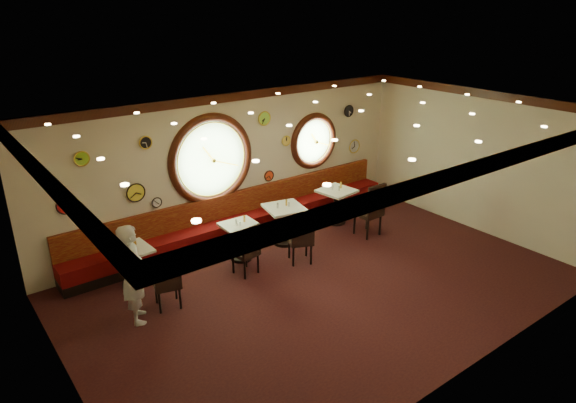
% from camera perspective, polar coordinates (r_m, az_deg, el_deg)
% --- Properties ---
extents(floor, '(9.00, 6.00, 0.00)m').
position_cam_1_polar(floor, '(9.73, 3.98, -9.33)').
color(floor, black).
rests_on(floor, ground).
extents(ceiling, '(9.00, 6.00, 0.02)m').
position_cam_1_polar(ceiling, '(8.54, 4.54, 9.41)').
color(ceiling, gold).
rests_on(ceiling, wall_back).
extents(wall_back, '(9.00, 0.02, 3.20)m').
position_cam_1_polar(wall_back, '(11.30, -5.83, 4.00)').
color(wall_back, beige).
rests_on(wall_back, floor).
extents(wall_front, '(9.00, 0.02, 3.20)m').
position_cam_1_polar(wall_front, '(7.27, 20.12, -7.66)').
color(wall_front, beige).
rests_on(wall_front, floor).
extents(wall_left, '(0.02, 6.00, 3.20)m').
position_cam_1_polar(wall_left, '(7.17, -24.31, -8.74)').
color(wall_left, beige).
rests_on(wall_left, floor).
extents(wall_right, '(0.02, 6.00, 3.20)m').
position_cam_1_polar(wall_right, '(12.31, 20.26, 4.24)').
color(wall_right, beige).
rests_on(wall_right, floor).
extents(molding_back, '(9.00, 0.10, 0.18)m').
position_cam_1_polar(molding_back, '(10.90, -5.99, 11.53)').
color(molding_back, '#331109').
rests_on(molding_back, wall_back).
extents(molding_front, '(9.00, 0.10, 0.18)m').
position_cam_1_polar(molding_front, '(6.73, 21.40, 3.83)').
color(molding_front, '#331109').
rests_on(molding_front, wall_back).
extents(molding_left, '(0.10, 6.00, 0.18)m').
position_cam_1_polar(molding_left, '(6.61, -25.88, 2.82)').
color(molding_left, '#331109').
rests_on(molding_left, wall_back).
extents(molding_right, '(0.10, 6.00, 0.18)m').
position_cam_1_polar(molding_right, '(11.94, 21.07, 11.12)').
color(molding_right, '#331109').
rests_on(molding_right, wall_back).
extents(banquette_base, '(8.00, 0.55, 0.20)m').
position_cam_1_polar(banquette_base, '(11.62, -4.83, -3.39)').
color(banquette_base, black).
rests_on(banquette_base, floor).
extents(banquette_seat, '(8.00, 0.55, 0.30)m').
position_cam_1_polar(banquette_seat, '(11.52, -4.87, -2.27)').
color(banquette_seat, '#570709').
rests_on(banquette_seat, banquette_base).
extents(banquette_back, '(8.00, 0.10, 0.55)m').
position_cam_1_polar(banquette_back, '(11.54, -5.52, -0.10)').
color(banquette_back, '#5B070B').
rests_on(banquette_back, wall_back).
extents(porthole_left_glass, '(1.66, 0.02, 1.66)m').
position_cam_1_polar(porthole_left_glass, '(10.94, -8.55, 4.65)').
color(porthole_left_glass, '#9BD17D').
rests_on(porthole_left_glass, wall_back).
extents(porthole_left_frame, '(1.98, 0.18, 1.98)m').
position_cam_1_polar(porthole_left_frame, '(10.93, -8.51, 4.63)').
color(porthole_left_frame, '#331109').
rests_on(porthole_left_frame, wall_back).
extents(porthole_left_ring, '(1.61, 0.03, 1.61)m').
position_cam_1_polar(porthole_left_ring, '(10.90, -8.43, 4.60)').
color(porthole_left_ring, gold).
rests_on(porthole_left_ring, wall_back).
extents(porthole_right_glass, '(1.10, 0.02, 1.10)m').
position_cam_1_polar(porthole_right_glass, '(12.47, 2.82, 6.73)').
color(porthole_right_glass, '#9BD17D').
rests_on(porthole_right_glass, wall_back).
extents(porthole_right_frame, '(1.38, 0.18, 1.38)m').
position_cam_1_polar(porthole_right_frame, '(12.46, 2.87, 6.72)').
color(porthole_right_frame, '#331109').
rests_on(porthole_right_frame, wall_back).
extents(porthole_right_ring, '(1.09, 0.03, 1.09)m').
position_cam_1_polar(porthole_right_ring, '(12.44, 2.96, 6.69)').
color(porthole_right_ring, gold).
rests_on(porthole_right_ring, wall_back).
extents(wall_clock_0, '(0.34, 0.03, 0.34)m').
position_cam_1_polar(wall_clock_0, '(13.42, 7.35, 6.10)').
color(wall_clock_0, silver).
rests_on(wall_clock_0, wall_back).
extents(wall_clock_1, '(0.28, 0.03, 0.28)m').
position_cam_1_polar(wall_clock_1, '(13.03, 6.75, 9.96)').
color(wall_clock_1, black).
rests_on(wall_clock_1, wall_back).
extents(wall_clock_2, '(0.36, 0.03, 0.36)m').
position_cam_1_polar(wall_clock_2, '(10.36, -16.57, 0.96)').
color(wall_clock_2, yellow).
rests_on(wall_clock_2, wall_back).
extents(wall_clock_3, '(0.24, 0.03, 0.24)m').
position_cam_1_polar(wall_clock_3, '(11.83, -2.15, 2.88)').
color(wall_clock_3, '#E7451B').
rests_on(wall_clock_3, wall_back).
extents(wall_clock_4, '(0.24, 0.03, 0.24)m').
position_cam_1_polar(wall_clock_4, '(10.18, -15.56, 6.33)').
color(wall_clock_4, black).
rests_on(wall_clock_4, wall_back).
extents(wall_clock_5, '(0.32, 0.03, 0.32)m').
position_cam_1_polar(wall_clock_5, '(10.01, -23.49, -0.40)').
color(wall_clock_5, red).
rests_on(wall_clock_5, wall_back).
extents(wall_clock_6, '(0.26, 0.03, 0.26)m').
position_cam_1_polar(wall_clock_6, '(9.85, -21.95, 4.45)').
color(wall_clock_6, '#90CA28').
rests_on(wall_clock_6, wall_back).
extents(wall_clock_7, '(0.22, 0.03, 0.22)m').
position_cam_1_polar(wall_clock_7, '(11.90, -0.22, 6.77)').
color(wall_clock_7, '#E9CB4D').
rests_on(wall_clock_7, wall_back).
extents(wall_clock_8, '(0.20, 0.03, 0.20)m').
position_cam_1_polar(wall_clock_8, '(10.60, -14.40, -0.09)').
color(wall_clock_8, white).
rests_on(wall_clock_8, wall_back).
extents(wall_clock_9, '(0.30, 0.03, 0.30)m').
position_cam_1_polar(wall_clock_9, '(11.42, -2.66, 9.21)').
color(wall_clock_9, '#9AE046').
rests_on(wall_clock_9, wall_back).
extents(table_a, '(0.73, 0.73, 0.76)m').
position_cam_1_polar(table_a, '(9.91, -16.98, -6.51)').
color(table_a, black).
rests_on(table_a, floor).
extents(table_b, '(0.73, 0.73, 0.77)m').
position_cam_1_polar(table_b, '(10.47, -5.30, -3.98)').
color(table_b, black).
rests_on(table_b, floor).
extents(table_c, '(0.93, 0.93, 0.86)m').
position_cam_1_polar(table_c, '(11.08, -0.41, -2.11)').
color(table_c, black).
rests_on(table_c, floor).
extents(table_d, '(0.85, 0.85, 0.83)m').
position_cam_1_polar(table_d, '(12.17, 5.39, -0.06)').
color(table_d, black).
rests_on(table_d, floor).
extents(chair_a, '(0.53, 0.53, 0.65)m').
position_cam_1_polar(chair_a, '(8.99, -13.28, -8.28)').
color(chair_a, black).
rests_on(chair_a, floor).
extents(chair_b, '(0.50, 0.50, 0.64)m').
position_cam_1_polar(chair_b, '(9.83, -4.43, -5.06)').
color(chair_b, black).
rests_on(chair_b, floor).
extents(chair_c, '(0.62, 0.62, 0.69)m').
position_cam_1_polar(chair_c, '(10.19, 1.51, -3.71)').
color(chair_c, black).
rests_on(chair_c, floor).
extents(chair_d, '(0.53, 0.53, 0.77)m').
position_cam_1_polar(chair_d, '(11.50, 9.33, -0.58)').
color(chair_d, black).
rests_on(chair_d, floor).
extents(condiment_a_salt, '(0.04, 0.04, 0.10)m').
position_cam_1_polar(condiment_a_salt, '(9.84, -17.52, -4.59)').
color(condiment_a_salt, '#B8B8BD').
rests_on(condiment_a_salt, table_a).
extents(condiment_b_salt, '(0.04, 0.04, 0.10)m').
position_cam_1_polar(condiment_b_salt, '(10.37, -5.76, -2.23)').
color(condiment_b_salt, silver).
rests_on(condiment_b_salt, table_b).
extents(condiment_c_salt, '(0.04, 0.04, 0.11)m').
position_cam_1_polar(condiment_c_salt, '(10.87, -1.16, -0.45)').
color(condiment_c_salt, '#BBBCC0').
rests_on(condiment_c_salt, table_c).
extents(condiment_d_salt, '(0.03, 0.03, 0.10)m').
position_cam_1_polar(condiment_d_salt, '(12.06, 4.98, 1.55)').
color(condiment_d_salt, silver).
rests_on(condiment_d_salt, table_d).
extents(condiment_a_pepper, '(0.04, 0.04, 0.11)m').
position_cam_1_polar(condiment_a_pepper, '(9.77, -17.35, -4.77)').
color(condiment_a_pepper, silver).
rests_on(condiment_a_pepper, table_a).
extents(condiment_b_pepper, '(0.03, 0.03, 0.09)m').
position_cam_1_polar(condiment_b_pepper, '(10.29, -5.35, -2.47)').
color(condiment_b_pepper, silver).
rests_on(condiment_b_pepper, table_b).
extents(condiment_c_pepper, '(0.03, 0.03, 0.09)m').
position_cam_1_polar(condiment_c_pepper, '(10.95, 0.10, -0.34)').
color(condiment_c_pepper, silver).
rests_on(condiment_c_pepper, table_c).
extents(condiment_d_pepper, '(0.04, 0.04, 0.10)m').
position_cam_1_polar(condiment_d_pepper, '(12.01, 5.71, 1.46)').
color(condiment_d_pepper, '#B7B8BC').
rests_on(condiment_d_pepper, table_d).
extents(condiment_a_bottle, '(0.06, 0.06, 0.18)m').
position_cam_1_polar(condiment_a_bottle, '(9.88, -16.68, -4.14)').
color(condiment_a_bottle, '#CA842F').
rests_on(condiment_a_bottle, table_a).
extents(condiment_b_bottle, '(0.04, 0.04, 0.14)m').
position_cam_1_polar(condiment_b_bottle, '(10.45, -4.87, -1.90)').
color(condiment_b_bottle, gold).
rests_on(condiment_b_bottle, table_b).
extents(condiment_c_bottle, '(0.04, 0.04, 0.14)m').
position_cam_1_polar(condiment_c_bottle, '(10.99, -0.18, -0.13)').
color(condiment_c_bottle, gold).
rests_on(condiment_c_bottle, table_c).
extents(condiment_d_bottle, '(0.05, 0.05, 0.15)m').
position_cam_1_polar(condiment_d_bottle, '(12.16, 5.89, 1.83)').
color(condiment_d_bottle, gold).
rests_on(condiment_d_bottle, table_d).
extents(waiter, '(0.58, 0.72, 1.72)m').
position_cam_1_polar(waiter, '(8.72, -16.75, -7.68)').
color(waiter, silver).
rests_on(waiter, floor).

